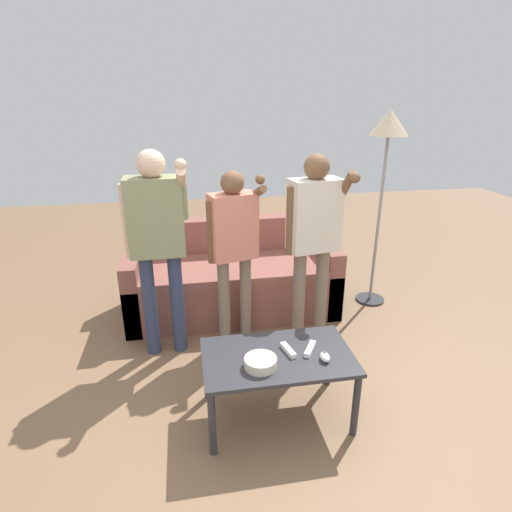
{
  "coord_description": "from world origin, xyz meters",
  "views": [
    {
      "loc": [
        -0.44,
        -2.08,
        1.94
      ],
      "look_at": [
        0.0,
        0.45,
        0.93
      ],
      "focal_mm": 29.05,
      "sensor_mm": 36.0,
      "label": 1
    }
  ],
  "objects_px": {
    "player_center": "(234,239)",
    "game_remote_wand_near": "(310,349)",
    "snack_bowl": "(261,363)",
    "game_remote_wand_far": "(288,350)",
    "floor_lamp": "(388,138)",
    "player_left": "(157,232)",
    "player_right": "(314,230)",
    "game_remote_nunchuk": "(325,357)",
    "coffee_table": "(278,363)",
    "couch": "(232,279)"
  },
  "relations": [
    {
      "from": "snack_bowl",
      "to": "game_remote_wand_far",
      "type": "height_order",
      "value": "snack_bowl"
    },
    {
      "from": "floor_lamp",
      "to": "game_remote_wand_near",
      "type": "bearing_deg",
      "value": -127.54
    },
    {
      "from": "snack_bowl",
      "to": "game_remote_wand_near",
      "type": "height_order",
      "value": "snack_bowl"
    },
    {
      "from": "player_right",
      "to": "coffee_table",
      "type": "bearing_deg",
      "value": -118.9
    },
    {
      "from": "couch",
      "to": "coffee_table",
      "type": "distance_m",
      "value": 1.51
    },
    {
      "from": "game_remote_wand_far",
      "to": "player_center",
      "type": "bearing_deg",
      "value": 103.47
    },
    {
      "from": "floor_lamp",
      "to": "player_right",
      "type": "bearing_deg",
      "value": -145.16
    },
    {
      "from": "couch",
      "to": "coffee_table",
      "type": "bearing_deg",
      "value": -85.84
    },
    {
      "from": "player_center",
      "to": "game_remote_wand_near",
      "type": "height_order",
      "value": "player_center"
    },
    {
      "from": "snack_bowl",
      "to": "player_left",
      "type": "height_order",
      "value": "player_left"
    },
    {
      "from": "player_center",
      "to": "game_remote_nunchuk",
      "type": "bearing_deg",
      "value": -68.13
    },
    {
      "from": "player_left",
      "to": "game_remote_wand_far",
      "type": "height_order",
      "value": "player_left"
    },
    {
      "from": "game_remote_nunchuk",
      "to": "game_remote_wand_near",
      "type": "xyz_separation_m",
      "value": [
        -0.06,
        0.11,
        -0.01
      ]
    },
    {
      "from": "snack_bowl",
      "to": "game_remote_wand_far",
      "type": "bearing_deg",
      "value": 30.65
    },
    {
      "from": "player_right",
      "to": "floor_lamp",
      "type": "bearing_deg",
      "value": 34.84
    },
    {
      "from": "game_remote_nunchuk",
      "to": "game_remote_wand_near",
      "type": "height_order",
      "value": "game_remote_nunchuk"
    },
    {
      "from": "player_center",
      "to": "game_remote_wand_near",
      "type": "relative_size",
      "value": 9.17
    },
    {
      "from": "floor_lamp",
      "to": "player_center",
      "type": "relative_size",
      "value": 1.28
    },
    {
      "from": "game_remote_wand_far",
      "to": "game_remote_nunchuk",
      "type": "bearing_deg",
      "value": -31.38
    },
    {
      "from": "floor_lamp",
      "to": "game_remote_wand_near",
      "type": "distance_m",
      "value": 2.08
    },
    {
      "from": "floor_lamp",
      "to": "couch",
      "type": "bearing_deg",
      "value": 176.04
    },
    {
      "from": "player_left",
      "to": "floor_lamp",
      "type": "bearing_deg",
      "value": 15.17
    },
    {
      "from": "coffee_table",
      "to": "player_right",
      "type": "xyz_separation_m",
      "value": [
        0.46,
        0.83,
        0.57
      ]
    },
    {
      "from": "player_left",
      "to": "coffee_table",
      "type": "bearing_deg",
      "value": -50.45
    },
    {
      "from": "coffee_table",
      "to": "floor_lamp",
      "type": "distance_m",
      "value": 2.23
    },
    {
      "from": "couch",
      "to": "player_center",
      "type": "distance_m",
      "value": 0.83
    },
    {
      "from": "player_left",
      "to": "game_remote_nunchuk",
      "type": "bearing_deg",
      "value": -44.62
    },
    {
      "from": "couch",
      "to": "game_remote_wand_near",
      "type": "bearing_deg",
      "value": -78.08
    },
    {
      "from": "snack_bowl",
      "to": "floor_lamp",
      "type": "bearing_deg",
      "value": 46.94
    },
    {
      "from": "coffee_table",
      "to": "floor_lamp",
      "type": "relative_size",
      "value": 0.5
    },
    {
      "from": "game_remote_nunchuk",
      "to": "player_left",
      "type": "bearing_deg",
      "value": 135.38
    },
    {
      "from": "game_remote_nunchuk",
      "to": "game_remote_wand_far",
      "type": "bearing_deg",
      "value": 148.62
    },
    {
      "from": "couch",
      "to": "player_left",
      "type": "height_order",
      "value": "player_left"
    },
    {
      "from": "player_right",
      "to": "game_remote_wand_near",
      "type": "relative_size",
      "value": 9.95
    },
    {
      "from": "coffee_table",
      "to": "player_left",
      "type": "xyz_separation_m",
      "value": [
        -0.71,
        0.86,
        0.61
      ]
    },
    {
      "from": "couch",
      "to": "player_right",
      "type": "height_order",
      "value": "player_right"
    },
    {
      "from": "player_left",
      "to": "player_right",
      "type": "bearing_deg",
      "value": -1.44
    },
    {
      "from": "coffee_table",
      "to": "game_remote_nunchuk",
      "type": "distance_m",
      "value": 0.3
    },
    {
      "from": "game_remote_wand_far",
      "to": "game_remote_wand_near",
      "type": "bearing_deg",
      "value": -3.98
    },
    {
      "from": "game_remote_nunchuk",
      "to": "player_center",
      "type": "xyz_separation_m",
      "value": [
        -0.41,
        1.03,
        0.41
      ]
    },
    {
      "from": "floor_lamp",
      "to": "player_left",
      "type": "bearing_deg",
      "value": -164.83
    },
    {
      "from": "game_remote_nunchuk",
      "to": "player_center",
      "type": "distance_m",
      "value": 1.18
    },
    {
      "from": "couch",
      "to": "game_remote_nunchuk",
      "type": "distance_m",
      "value": 1.65
    },
    {
      "from": "floor_lamp",
      "to": "player_center",
      "type": "xyz_separation_m",
      "value": [
        -1.43,
        -0.48,
        -0.68
      ]
    },
    {
      "from": "player_center",
      "to": "player_right",
      "type": "xyz_separation_m",
      "value": [
        0.61,
        -0.09,
        0.07
      ]
    },
    {
      "from": "coffee_table",
      "to": "snack_bowl",
      "type": "distance_m",
      "value": 0.18
    },
    {
      "from": "player_center",
      "to": "player_right",
      "type": "height_order",
      "value": "player_right"
    },
    {
      "from": "game_remote_wand_near",
      "to": "player_left",
      "type": "bearing_deg",
      "value": 137.04
    },
    {
      "from": "player_center",
      "to": "floor_lamp",
      "type": "bearing_deg",
      "value": 18.44
    },
    {
      "from": "game_remote_nunchuk",
      "to": "coffee_table",
      "type": "bearing_deg",
      "value": 158.98
    }
  ]
}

